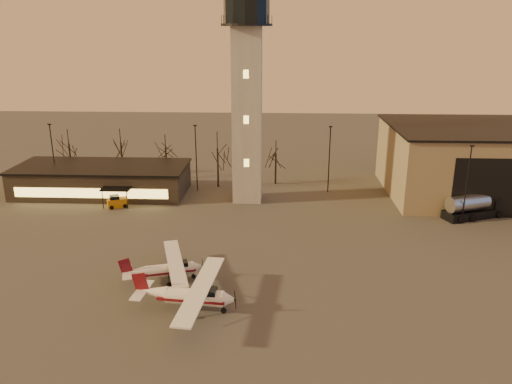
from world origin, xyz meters
TOP-DOWN VIEW (x-y plane):
  - ground at (0.00, 0.00)m, footprint 220.00×220.00m
  - control_tower at (0.00, 30.00)m, footprint 6.80×6.80m
  - hangar at (36.00, 33.98)m, footprint 30.60×20.60m
  - terminal at (-21.99, 31.98)m, footprint 25.40×12.20m
  - light_poles at (0.50, 31.00)m, footprint 58.50×12.25m
  - tree_row at (-13.70, 39.16)m, footprint 37.20×9.20m
  - cessna_front at (-2.60, -0.58)m, footprint 9.74×12.29m
  - cessna_rear at (-5.88, 4.86)m, footprint 8.50×10.50m
  - fuel_truck at (30.19, 23.99)m, footprint 8.89×5.38m
  - service_cart at (-17.95, 25.84)m, footprint 3.05×2.53m

SIDE VIEW (x-z plane):
  - ground at x=0.00m, z-range 0.00..0.00m
  - service_cart at x=-17.95m, z-range -0.20..1.51m
  - cessna_rear at x=-5.88m, z-range -0.46..2.46m
  - cessna_front at x=-2.60m, z-range -0.53..2.84m
  - fuel_truck at x=30.19m, z-range -0.33..2.85m
  - terminal at x=-21.99m, z-range 0.01..4.31m
  - hangar at x=36.00m, z-range 0.00..10.30m
  - light_poles at x=0.50m, z-range 0.34..10.48m
  - tree_row at x=-13.70m, z-range 1.54..10.34m
  - control_tower at x=0.00m, z-range 0.03..32.63m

